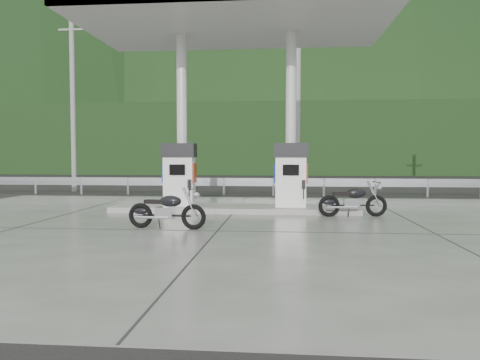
# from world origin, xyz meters

# --- Properties ---
(ground) EXTENTS (160.00, 160.00, 0.00)m
(ground) POSITION_xyz_m (0.00, 0.00, 0.00)
(ground) COLOR black
(ground) RESTS_ON ground
(forecourt_apron) EXTENTS (18.00, 14.00, 0.02)m
(forecourt_apron) POSITION_xyz_m (0.00, 0.00, 0.01)
(forecourt_apron) COLOR #62625D
(forecourt_apron) RESTS_ON ground
(pump_island) EXTENTS (7.00, 1.40, 0.15)m
(pump_island) POSITION_xyz_m (0.00, 2.50, 0.10)
(pump_island) COLOR gray
(pump_island) RESTS_ON forecourt_apron
(gas_pump_left) EXTENTS (0.95, 0.55, 1.80)m
(gas_pump_left) POSITION_xyz_m (-1.60, 2.50, 1.07)
(gas_pump_left) COLOR white
(gas_pump_left) RESTS_ON pump_island
(gas_pump_right) EXTENTS (0.95, 0.55, 1.80)m
(gas_pump_right) POSITION_xyz_m (1.60, 2.50, 1.07)
(gas_pump_right) COLOR white
(gas_pump_right) RESTS_ON pump_island
(canopy_column_left) EXTENTS (0.30, 0.30, 5.00)m
(canopy_column_left) POSITION_xyz_m (-1.60, 2.90, 2.67)
(canopy_column_left) COLOR silver
(canopy_column_left) RESTS_ON pump_island
(canopy_column_right) EXTENTS (0.30, 0.30, 5.00)m
(canopy_column_right) POSITION_xyz_m (1.60, 2.90, 2.67)
(canopy_column_right) COLOR silver
(canopy_column_right) RESTS_ON pump_island
(canopy_roof) EXTENTS (8.50, 5.00, 0.40)m
(canopy_roof) POSITION_xyz_m (0.00, 2.50, 5.37)
(canopy_roof) COLOR silver
(canopy_roof) RESTS_ON canopy_column_left
(guardrail) EXTENTS (26.00, 0.16, 1.42)m
(guardrail) POSITION_xyz_m (0.00, 8.00, 0.71)
(guardrail) COLOR #95979C
(guardrail) RESTS_ON ground
(road) EXTENTS (60.00, 7.00, 0.01)m
(road) POSITION_xyz_m (0.00, 11.50, 0.00)
(road) COLOR black
(road) RESTS_ON ground
(utility_pole_a) EXTENTS (0.22, 0.22, 8.00)m
(utility_pole_a) POSITION_xyz_m (-8.00, 9.50, 4.00)
(utility_pole_a) COLOR gray
(utility_pole_a) RESTS_ON ground
(utility_pole_b) EXTENTS (0.22, 0.22, 8.00)m
(utility_pole_b) POSITION_xyz_m (2.00, 9.50, 4.00)
(utility_pole_b) COLOR gray
(utility_pole_b) RESTS_ON ground
(tree_band) EXTENTS (80.00, 6.00, 6.00)m
(tree_band) POSITION_xyz_m (0.00, 30.00, 3.00)
(tree_band) COLOR black
(tree_band) RESTS_ON ground
(forested_hills) EXTENTS (100.00, 40.00, 140.00)m
(forested_hills) POSITION_xyz_m (0.00, 60.00, 0.00)
(forested_hills) COLOR black
(forested_hills) RESTS_ON ground
(motorcycle_left) EXTENTS (1.70, 0.70, 0.79)m
(motorcycle_left) POSITION_xyz_m (-1.15, -0.77, 0.41)
(motorcycle_left) COLOR black
(motorcycle_left) RESTS_ON forecourt_apron
(motorcycle_right) EXTENTS (1.74, 0.73, 0.80)m
(motorcycle_right) POSITION_xyz_m (3.21, 1.67, 0.42)
(motorcycle_right) COLOR black
(motorcycle_right) RESTS_ON forecourt_apron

